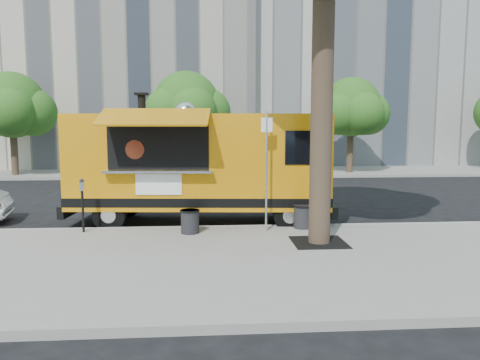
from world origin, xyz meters
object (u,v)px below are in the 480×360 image
object	(u,v)px
far_tree_a	(12,105)
far_tree_b	(186,105)
sign_post	(266,164)
food_truck	(199,163)
trash_bin_left	(190,221)
parking_meter	(82,199)
trash_bin_right	(303,216)
far_tree_c	(351,107)

from	to	relation	value
far_tree_a	far_tree_b	world-z (taller)	far_tree_b
sign_post	food_truck	bearing A→B (deg)	134.39
far_tree_a	far_tree_b	bearing A→B (deg)	2.54
far_tree_b	trash_bin_left	size ratio (longest dim) A/B	9.46
parking_meter	food_truck	size ratio (longest dim) A/B	0.18
trash_bin_right	food_truck	bearing A→B (deg)	151.15
far_tree_b	trash_bin_left	distance (m)	14.77
far_tree_b	sign_post	distance (m)	14.61
parking_meter	far_tree_b	bearing A→B (deg)	81.90
trash_bin_left	parking_meter	bearing A→B (deg)	173.11
food_truck	sign_post	bearing A→B (deg)	-41.07
sign_post	trash_bin_right	size ratio (longest dim) A/B	4.98
far_tree_c	trash_bin_left	distance (m)	16.68
far_tree_c	trash_bin_left	world-z (taller)	far_tree_c
far_tree_c	sign_post	distance (m)	15.48
sign_post	parking_meter	bearing A→B (deg)	177.48
far_tree_c	trash_bin_right	world-z (taller)	far_tree_c
far_tree_b	parking_meter	bearing A→B (deg)	-98.10
far_tree_a	trash_bin_right	bearing A→B (deg)	-47.33
food_truck	trash_bin_right	xyz separation A→B (m)	(2.67, -1.47, -1.25)
far_tree_c	far_tree_a	bearing A→B (deg)	-179.68
far_tree_b	food_truck	bearing A→B (deg)	-86.05
parking_meter	food_truck	world-z (taller)	food_truck
food_truck	trash_bin_right	distance (m)	3.29
trash_bin_left	trash_bin_right	world-z (taller)	trash_bin_right
food_truck	trash_bin_right	world-z (taller)	food_truck
far_tree_a	parking_meter	xyz separation A→B (m)	(7.00, -13.65, -2.79)
trash_bin_left	trash_bin_right	distance (m)	2.91
parking_meter	trash_bin_right	world-z (taller)	parking_meter
far_tree_b	trash_bin_right	size ratio (longest dim) A/B	9.13
parking_meter	trash_bin_right	distance (m)	5.56
trash_bin_left	sign_post	bearing A→B (deg)	3.62
sign_post	trash_bin_left	bearing A→B (deg)	-176.38
sign_post	far_tree_a	bearing A→B (deg)	129.83
far_tree_b	parking_meter	distance (m)	14.48
food_truck	trash_bin_left	size ratio (longest dim) A/B	12.96
far_tree_a	food_truck	bearing A→B (deg)	-50.88
far_tree_a	trash_bin_right	size ratio (longest dim) A/B	8.89
far_tree_a	sign_post	distance (m)	18.14
far_tree_b	sign_post	size ratio (longest dim) A/B	1.83
far_tree_a	trash_bin_left	bearing A→B (deg)	-55.36
far_tree_b	far_tree_c	world-z (taller)	far_tree_b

